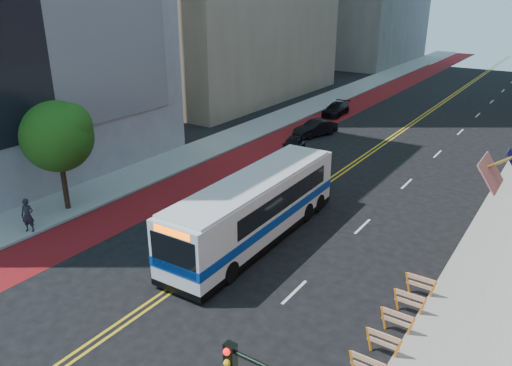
{
  "coord_description": "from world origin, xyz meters",
  "views": [
    {
      "loc": [
        14.0,
        -10.99,
        12.99
      ],
      "look_at": [
        1.37,
        8.0,
        3.94
      ],
      "focal_mm": 35.0,
      "sensor_mm": 36.0,
      "label": 1
    }
  ],
  "objects": [
    {
      "name": "lane_dashes",
      "position": [
        4.8,
        38.0,
        0.01
      ],
      "size": [
        0.14,
        98.2,
        0.01
      ],
      "color": "silver",
      "rests_on": "ground"
    },
    {
      "name": "car_b",
      "position": [
        -6.14,
        29.24,
        0.72
      ],
      "size": [
        2.93,
        4.62,
        1.44
      ],
      "primitive_type": "imported",
      "rotation": [
        0.0,
        0.0,
        -0.35
      ],
      "color": "black",
      "rests_on": "ground"
    },
    {
      "name": "sidewalk_left",
      "position": [
        -12.0,
        30.0,
        0.07
      ],
      "size": [
        4.0,
        140.0,
        0.15
      ],
      "primitive_type": "cube",
      "color": "gray",
      "rests_on": "ground"
    },
    {
      "name": "street_tree",
      "position": [
        -11.24,
        6.04,
        4.91
      ],
      "size": [
        4.2,
        4.2,
        6.7
      ],
      "color": "black",
      "rests_on": "sidewalk_left"
    },
    {
      "name": "bus_lane_paint",
      "position": [
        -8.1,
        30.0,
        0.0
      ],
      "size": [
        3.6,
        140.0,
        0.01
      ],
      "primitive_type": "cube",
      "color": "#640E10",
      "rests_on": "ground"
    },
    {
      "name": "center_line_inner",
      "position": [
        -0.18,
        30.0,
        0.0
      ],
      "size": [
        0.14,
        140.0,
        0.01
      ],
      "primitive_type": "cube",
      "color": "gold",
      "rests_on": "ground"
    },
    {
      "name": "car_c",
      "position": [
        -7.95,
        37.47,
        0.66
      ],
      "size": [
        2.13,
        4.63,
        1.31
      ],
      "primitive_type": "imported",
      "rotation": [
        0.0,
        0.0,
        0.07
      ],
      "color": "black",
      "rests_on": "ground"
    },
    {
      "name": "ground",
      "position": [
        0.0,
        0.0,
        0.0
      ],
      "size": [
        160.0,
        160.0,
        0.0
      ],
      "primitive_type": "plane",
      "color": "black",
      "rests_on": "ground"
    },
    {
      "name": "pedestrian",
      "position": [
        -10.42,
        2.83,
        1.12
      ],
      "size": [
        0.84,
        0.76,
        1.93
      ],
      "primitive_type": "imported",
      "rotation": [
        0.0,
        0.0,
        0.55
      ],
      "color": "black",
      "rests_on": "sidewalk_left"
    },
    {
      "name": "center_line_outer",
      "position": [
        0.18,
        30.0,
        0.0
      ],
      "size": [
        0.14,
        140.0,
        0.01
      ],
      "primitive_type": "cube",
      "color": "gold",
      "rests_on": "ground"
    },
    {
      "name": "construction_barriers",
      "position": [
        9.6,
        3.42,
        0.68
      ],
      "size": [
        1.42,
        10.91,
        1.0
      ],
      "color": "orange",
      "rests_on": "ground"
    },
    {
      "name": "transit_bus",
      "position": [
        0.48,
        9.37,
        1.89
      ],
      "size": [
        3.15,
        13.2,
        3.61
      ],
      "rotation": [
        0.0,
        0.0,
        0.02
      ],
      "color": "silver",
      "rests_on": "ground"
    },
    {
      "name": "car_a",
      "position": [
        -5.31,
        23.54,
        0.68
      ],
      "size": [
        2.68,
        4.28,
        1.36
      ],
      "primitive_type": "imported",
      "rotation": [
        0.0,
        0.0,
        0.29
      ],
      "color": "black",
      "rests_on": "ground"
    }
  ]
}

